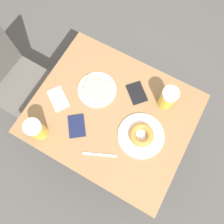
{
  "coord_description": "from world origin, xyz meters",
  "views": [
    {
      "loc": [
        -0.31,
        -0.17,
        1.86
      ],
      "look_at": [
        0.0,
        0.0,
        0.72
      ],
      "focal_mm": 35.0,
      "sensor_mm": 36.0,
      "label": 1
    }
  ],
  "objects_px": {
    "plate_with_donut": "(141,135)",
    "beer_mug_left": "(168,98)",
    "passport_near_edge": "(77,126)",
    "passport_far_edge": "(137,93)",
    "fork": "(99,155)",
    "chair": "(6,75)",
    "beer_mug_center": "(36,129)",
    "napkin_folded": "(58,99)",
    "plate_with_cake": "(97,89)"
  },
  "relations": [
    {
      "from": "plate_with_donut",
      "to": "beer_mug_left",
      "type": "distance_m",
      "value": 0.24
    },
    {
      "from": "plate_with_donut",
      "to": "passport_near_edge",
      "type": "distance_m",
      "value": 0.35
    },
    {
      "from": "passport_far_edge",
      "to": "fork",
      "type": "bearing_deg",
      "value": 178.26
    },
    {
      "from": "fork",
      "to": "passport_near_edge",
      "type": "height_order",
      "value": "passport_near_edge"
    },
    {
      "from": "chair",
      "to": "beer_mug_center",
      "type": "xyz_separation_m",
      "value": [
        -0.22,
        -0.49,
        0.24
      ]
    },
    {
      "from": "passport_far_edge",
      "to": "beer_mug_left",
      "type": "bearing_deg",
      "value": -81.13
    },
    {
      "from": "chair",
      "to": "beer_mug_center",
      "type": "distance_m",
      "value": 0.59
    },
    {
      "from": "chair",
      "to": "napkin_folded",
      "type": "height_order",
      "value": "chair"
    },
    {
      "from": "beer_mug_left",
      "to": "plate_with_donut",
      "type": "bearing_deg",
      "value": 172.22
    },
    {
      "from": "chair",
      "to": "beer_mug_center",
      "type": "relative_size",
      "value": 6.24
    },
    {
      "from": "plate_with_cake",
      "to": "fork",
      "type": "distance_m",
      "value": 0.37
    },
    {
      "from": "fork",
      "to": "passport_near_edge",
      "type": "relative_size",
      "value": 1.1
    },
    {
      "from": "plate_with_cake",
      "to": "fork",
      "type": "relative_size",
      "value": 1.3
    },
    {
      "from": "chair",
      "to": "fork",
      "type": "bearing_deg",
      "value": -99.87
    },
    {
      "from": "fork",
      "to": "beer_mug_left",
      "type": "bearing_deg",
      "value": -22.29
    },
    {
      "from": "napkin_folded",
      "to": "fork",
      "type": "bearing_deg",
      "value": -113.62
    },
    {
      "from": "chair",
      "to": "plate_with_donut",
      "type": "bearing_deg",
      "value": -86.82
    },
    {
      "from": "chair",
      "to": "passport_near_edge",
      "type": "height_order",
      "value": "chair"
    },
    {
      "from": "napkin_folded",
      "to": "fork",
      "type": "relative_size",
      "value": 0.95
    },
    {
      "from": "plate_with_cake",
      "to": "plate_with_donut",
      "type": "height_order",
      "value": "plate_with_donut"
    },
    {
      "from": "beer_mug_left",
      "to": "passport_near_edge",
      "type": "bearing_deg",
      "value": 134.59
    },
    {
      "from": "chair",
      "to": "passport_far_edge",
      "type": "height_order",
      "value": "chair"
    },
    {
      "from": "chair",
      "to": "passport_far_edge",
      "type": "relative_size",
      "value": 5.95
    },
    {
      "from": "beer_mug_left",
      "to": "plate_with_cake",
      "type": "bearing_deg",
      "value": 107.7
    },
    {
      "from": "beer_mug_center",
      "to": "passport_far_edge",
      "type": "bearing_deg",
      "value": -37.48
    },
    {
      "from": "chair",
      "to": "beer_mug_left",
      "type": "height_order",
      "value": "chair"
    },
    {
      "from": "beer_mug_left",
      "to": "fork",
      "type": "relative_size",
      "value": 0.87
    },
    {
      "from": "plate_with_cake",
      "to": "beer_mug_left",
      "type": "xyz_separation_m",
      "value": [
        0.12,
        -0.37,
        0.06
      ]
    },
    {
      "from": "plate_with_cake",
      "to": "passport_far_edge",
      "type": "relative_size",
      "value": 1.43
    },
    {
      "from": "chair",
      "to": "plate_with_cake",
      "type": "distance_m",
      "value": 0.67
    },
    {
      "from": "plate_with_donut",
      "to": "fork",
      "type": "distance_m",
      "value": 0.24
    },
    {
      "from": "passport_far_edge",
      "to": "napkin_folded",
      "type": "bearing_deg",
      "value": 123.49
    },
    {
      "from": "plate_with_cake",
      "to": "passport_far_edge",
      "type": "height_order",
      "value": "plate_with_cake"
    },
    {
      "from": "plate_with_donut",
      "to": "napkin_folded",
      "type": "height_order",
      "value": "plate_with_donut"
    },
    {
      "from": "plate_with_donut",
      "to": "beer_mug_left",
      "type": "height_order",
      "value": "beer_mug_left"
    },
    {
      "from": "plate_with_donut",
      "to": "passport_near_edge",
      "type": "relative_size",
      "value": 1.62
    },
    {
      "from": "chair",
      "to": "fork",
      "type": "relative_size",
      "value": 5.4
    },
    {
      "from": "plate_with_donut",
      "to": "passport_near_edge",
      "type": "height_order",
      "value": "plate_with_donut"
    },
    {
      "from": "fork",
      "to": "passport_far_edge",
      "type": "bearing_deg",
      "value": -1.74
    },
    {
      "from": "napkin_folded",
      "to": "passport_far_edge",
      "type": "bearing_deg",
      "value": -56.51
    },
    {
      "from": "chair",
      "to": "beer_mug_center",
      "type": "bearing_deg",
      "value": -112.32
    },
    {
      "from": "chair",
      "to": "plate_with_cake",
      "type": "bearing_deg",
      "value": -75.58
    },
    {
      "from": "plate_with_cake",
      "to": "passport_far_edge",
      "type": "xyz_separation_m",
      "value": [
        0.09,
        -0.21,
        -0.01
      ]
    },
    {
      "from": "plate_with_donut",
      "to": "beer_mug_left",
      "type": "xyz_separation_m",
      "value": [
        0.23,
        -0.03,
        0.06
      ]
    },
    {
      "from": "plate_with_donut",
      "to": "beer_mug_center",
      "type": "distance_m",
      "value": 0.54
    },
    {
      "from": "chair",
      "to": "beer_mug_left",
      "type": "xyz_separation_m",
      "value": [
        0.26,
        -1.0,
        0.24
      ]
    },
    {
      "from": "beer_mug_left",
      "to": "passport_near_edge",
      "type": "xyz_separation_m",
      "value": [
        -0.36,
        0.36,
        -0.07
      ]
    },
    {
      "from": "beer_mug_left",
      "to": "fork",
      "type": "xyz_separation_m",
      "value": [
        -0.43,
        0.18,
        -0.07
      ]
    },
    {
      "from": "chair",
      "to": "passport_far_edge",
      "type": "distance_m",
      "value": 0.89
    },
    {
      "from": "plate_with_cake",
      "to": "passport_near_edge",
      "type": "bearing_deg",
      "value": -177.61
    }
  ]
}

